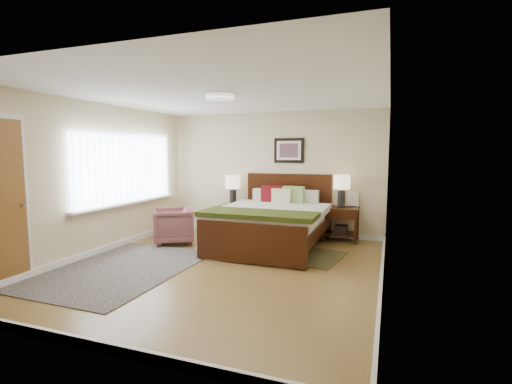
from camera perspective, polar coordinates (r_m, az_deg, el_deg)
floor at (r=5.60m, az=-5.28°, el=-11.40°), size 5.00×5.00×0.00m
back_wall at (r=7.69m, az=2.59°, el=2.89°), size 4.50×0.04×2.50m
front_wall at (r=3.29m, az=-24.36°, el=-2.01°), size 4.50×0.04×2.50m
left_wall at (r=6.64m, az=-23.27°, el=1.88°), size 0.04×5.00×2.50m
right_wall at (r=4.85m, az=19.42°, el=0.64°), size 0.04×5.00×2.50m
ceiling at (r=5.40m, az=-5.55°, el=14.79°), size 4.50×5.00×0.02m
window at (r=7.12m, az=-19.14°, el=3.32°), size 0.11×2.72×1.32m
ceil_fixture at (r=5.40m, az=-5.54°, el=14.42°), size 0.44×0.44×0.08m
bed at (r=6.59m, az=2.55°, el=-3.65°), size 1.87×2.28×1.23m
wall_art at (r=7.55m, az=5.09°, el=6.38°), size 0.62×0.05×0.50m
nightstand_left at (r=7.82m, az=-3.61°, el=-2.90°), size 0.49×0.44×0.58m
nightstand_right at (r=7.25m, az=12.90°, el=-4.31°), size 0.65×0.49×0.64m
lamp_left at (r=7.77m, az=-3.57°, el=1.07°), size 0.31×0.31×0.61m
lamp_right at (r=7.17m, az=13.04°, el=1.00°), size 0.31×0.31×0.61m
armchair at (r=7.07m, az=-12.54°, el=-5.09°), size 0.97×0.97×0.65m
rug_persian at (r=5.83m, az=-20.18°, el=-10.98°), size 1.86×2.61×0.01m
rug_navy at (r=6.11m, az=9.19°, el=-9.89°), size 0.91×1.22×0.01m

